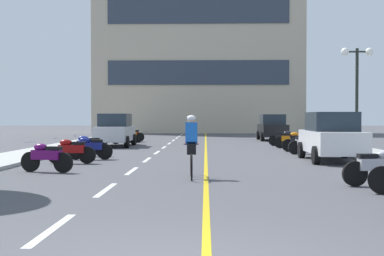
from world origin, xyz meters
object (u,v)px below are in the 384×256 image
object	(u,v)px
motorcycle_2	(378,166)
motorcycle_7	(306,143)
motorcycle_11	(125,136)
motorcycle_6	(88,145)
parked_car_far	(272,127)
cyclist_rider	(191,145)
motorcycle_4	(71,150)
parked_car_mid	(115,130)
street_lamp_mid	(357,74)
parked_car_near	(331,136)
motorcycle_10	(284,138)
motorcycle_13	(132,134)
motorcycle_5	(90,147)
motorcycle_12	(129,135)
motorcycle_9	(291,139)
motorcycle_8	(300,142)
motorcycle_3	(46,156)

from	to	relation	value
motorcycle_2	motorcycle_7	distance (m)	10.44
motorcycle_7	motorcycle_11	size ratio (longest dim) A/B	0.97
motorcycle_2	motorcycle_6	world-z (taller)	same
parked_car_far	cyclist_rider	size ratio (longest dim) A/B	2.38
motorcycle_2	cyclist_rider	world-z (taller)	cyclist_rider
motorcycle_4	motorcycle_6	xyz separation A→B (m)	(-0.16, 3.21, 0.00)
motorcycle_2	motorcycle_7	xyz separation A→B (m)	(0.36, 10.43, 0.00)
parked_car_mid	motorcycle_7	world-z (taller)	parked_car_mid
street_lamp_mid	parked_car_near	bearing A→B (deg)	-116.83
motorcycle_4	motorcycle_10	world-z (taller)	same
motorcycle_4	motorcycle_10	bearing A→B (deg)	50.34
motorcycle_7	motorcycle_13	size ratio (longest dim) A/B	0.98
motorcycle_13	motorcycle_10	bearing A→B (deg)	-28.41
parked_car_near	motorcycle_6	world-z (taller)	parked_car_near
parked_car_near	motorcycle_5	size ratio (longest dim) A/B	2.49
parked_car_mid	motorcycle_6	distance (m)	7.17
parked_car_mid	motorcycle_7	xyz separation A→B (m)	(9.46, -5.51, -0.44)
parked_car_far	motorcycle_2	distance (m)	23.57
parked_car_near	motorcycle_10	size ratio (longest dim) A/B	2.51
motorcycle_2	motorcycle_7	world-z (taller)	same
motorcycle_12	cyclist_rider	size ratio (longest dim) A/B	0.96
motorcycle_11	cyclist_rider	xyz separation A→B (m)	(4.51, -16.94, 0.41)
motorcycle_13	cyclist_rider	bearing A→B (deg)	-77.29
motorcycle_5	motorcycle_9	xyz separation A→B (m)	(8.87, 7.19, 0.00)
street_lamp_mid	motorcycle_8	world-z (taller)	street_lamp_mid
motorcycle_2	motorcycle_4	bearing A→B (deg)	147.60
street_lamp_mid	parked_car_near	distance (m)	5.62
motorcycle_3	cyclist_rider	xyz separation A→B (m)	(4.33, -1.29, 0.41)
motorcycle_10	motorcycle_13	world-z (taller)	same
motorcycle_10	motorcycle_6	bearing A→B (deg)	-139.96
motorcycle_8	motorcycle_11	distance (m)	11.41
motorcycle_4	motorcycle_12	size ratio (longest dim) A/B	1.00
motorcycle_8	motorcycle_9	bearing A→B (deg)	90.45
motorcycle_11	parked_car_mid	bearing A→B (deg)	-92.83
motorcycle_7	motorcycle_8	xyz separation A→B (m)	(0.02, 1.46, 0.00)
motorcycle_5	motorcycle_8	size ratio (longest dim) A/B	1.00
parked_car_near	motorcycle_5	distance (m)	9.13
motorcycle_12	motorcycle_13	xyz separation A→B (m)	(-0.06, 1.41, 0.00)
street_lamp_mid	motorcycle_2	xyz separation A→B (m)	(-2.83, -11.32, -3.11)
motorcycle_7	motorcycle_12	size ratio (longest dim) A/B	0.97
motorcycle_3	motorcycle_9	bearing A→B (deg)	51.86
parked_car_mid	motorcycle_8	xyz separation A→B (m)	(9.48, -4.05, -0.44)
motorcycle_5	parked_car_mid	bearing A→B (deg)	93.83
motorcycle_3	motorcycle_12	distance (m)	17.46
motorcycle_11	parked_car_far	bearing A→B (deg)	28.18
motorcycle_4	parked_car_mid	bearing A→B (deg)	91.67
motorcycle_12	motorcycle_10	bearing A→B (deg)	-21.46
motorcycle_10	motorcycle_11	bearing A→B (deg)	168.84
parked_car_mid	motorcycle_13	distance (m)	5.72
street_lamp_mid	motorcycle_7	size ratio (longest dim) A/B	2.82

